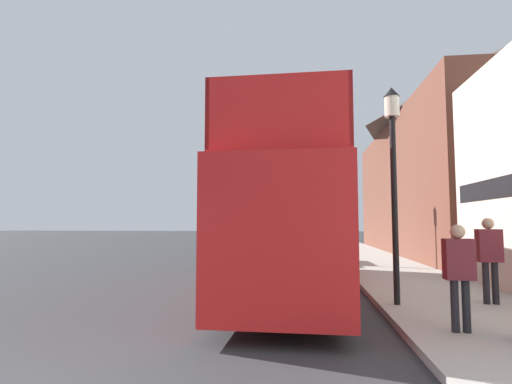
{
  "coord_description": "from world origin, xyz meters",
  "views": [
    {
      "loc": [
        3.41,
        -3.11,
        1.88
      ],
      "look_at": [
        1.94,
        9.09,
        2.85
      ],
      "focal_mm": 28.0,
      "sensor_mm": 36.0,
      "label": 1
    }
  ],
  "objects_px": {
    "parked_car_ahead_of_bus": "(316,250)",
    "pedestrian_second": "(459,267)",
    "tour_bus": "(293,221)",
    "pedestrian_third": "(489,252)",
    "lamp_post_nearest": "(393,153)",
    "lamp_post_second": "(351,188)"
  },
  "relations": [
    {
      "from": "pedestrian_third",
      "to": "lamp_post_second",
      "type": "height_order",
      "value": "lamp_post_second"
    },
    {
      "from": "parked_car_ahead_of_bus",
      "to": "pedestrian_second",
      "type": "height_order",
      "value": "pedestrian_second"
    },
    {
      "from": "lamp_post_nearest",
      "to": "tour_bus",
      "type": "bearing_deg",
      "value": 137.93
    },
    {
      "from": "tour_bus",
      "to": "pedestrian_third",
      "type": "xyz_separation_m",
      "value": [
        4.32,
        -1.76,
        -0.67
      ]
    },
    {
      "from": "parked_car_ahead_of_bus",
      "to": "lamp_post_nearest",
      "type": "bearing_deg",
      "value": -82.99
    },
    {
      "from": "pedestrian_second",
      "to": "lamp_post_nearest",
      "type": "distance_m",
      "value": 3.15
    },
    {
      "from": "parked_car_ahead_of_bus",
      "to": "pedestrian_third",
      "type": "distance_m",
      "value": 9.99
    },
    {
      "from": "parked_car_ahead_of_bus",
      "to": "lamp_post_second",
      "type": "bearing_deg",
      "value": -48.85
    },
    {
      "from": "pedestrian_second",
      "to": "pedestrian_third",
      "type": "height_order",
      "value": "pedestrian_third"
    },
    {
      "from": "pedestrian_second",
      "to": "lamp_post_nearest",
      "type": "relative_size",
      "value": 0.36
    },
    {
      "from": "pedestrian_third",
      "to": "lamp_post_nearest",
      "type": "bearing_deg",
      "value": -171.6
    },
    {
      "from": "parked_car_ahead_of_bus",
      "to": "lamp_post_second",
      "type": "relative_size",
      "value": 0.98
    },
    {
      "from": "parked_car_ahead_of_bus",
      "to": "pedestrian_second",
      "type": "relative_size",
      "value": 2.66
    },
    {
      "from": "tour_bus",
      "to": "pedestrian_third",
      "type": "distance_m",
      "value": 4.71
    },
    {
      "from": "pedestrian_second",
      "to": "lamp_post_second",
      "type": "xyz_separation_m",
      "value": [
        -0.53,
        10.21,
        2.19
      ]
    },
    {
      "from": "parked_car_ahead_of_bus",
      "to": "lamp_post_nearest",
      "type": "distance_m",
      "value": 10.13
    },
    {
      "from": "tour_bus",
      "to": "lamp_post_second",
      "type": "relative_size",
      "value": 2.16
    },
    {
      "from": "parked_car_ahead_of_bus",
      "to": "pedestrian_third",
      "type": "height_order",
      "value": "pedestrian_third"
    },
    {
      "from": "pedestrian_third",
      "to": "lamp_post_nearest",
      "type": "distance_m",
      "value": 2.99
    },
    {
      "from": "pedestrian_second",
      "to": "lamp_post_second",
      "type": "height_order",
      "value": "lamp_post_second"
    },
    {
      "from": "parked_car_ahead_of_bus",
      "to": "lamp_post_nearest",
      "type": "height_order",
      "value": "lamp_post_nearest"
    },
    {
      "from": "lamp_post_nearest",
      "to": "lamp_post_second",
      "type": "height_order",
      "value": "lamp_post_nearest"
    }
  ]
}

